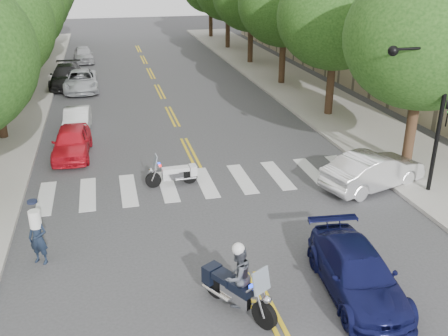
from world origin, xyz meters
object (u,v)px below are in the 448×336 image
object	(u,v)px
motorcycle_parked	(176,174)
motorcycle_police	(236,280)
officer_standing	(38,238)
convertible	(373,170)
sedan_blue	(357,273)

from	to	relation	value
motorcycle_parked	motorcycle_police	bearing A→B (deg)	179.29
officer_standing	convertible	world-z (taller)	officer_standing
motorcycle_police	officer_standing	bearing A→B (deg)	-64.67
sedan_blue	motorcycle_police	bearing A→B (deg)	-176.26
officer_standing	motorcycle_police	bearing A→B (deg)	-4.95
motorcycle_police	sedan_blue	xyz separation A→B (m)	(3.34, -0.10, -0.25)
convertible	sedan_blue	bearing A→B (deg)	130.07
motorcycle_parked	officer_standing	distance (m)	6.63
officer_standing	sedan_blue	xyz separation A→B (m)	(8.44, -3.57, -0.19)
motorcycle_parked	officer_standing	world-z (taller)	officer_standing
motorcycle_parked	convertible	xyz separation A→B (m)	(7.52, -2.09, 0.25)
officer_standing	convertible	distance (m)	12.54
convertible	sedan_blue	world-z (taller)	convertible
motorcycle_parked	convertible	size ratio (longest dim) A/B	0.48
motorcycle_police	officer_standing	world-z (taller)	motorcycle_police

